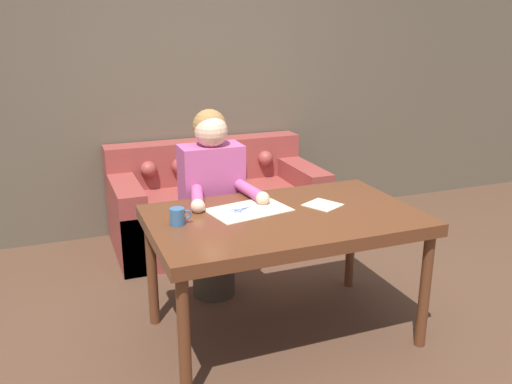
{
  "coord_description": "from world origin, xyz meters",
  "views": [
    {
      "loc": [
        -1.14,
        -2.42,
        1.74
      ],
      "look_at": [
        -0.1,
        0.24,
        0.84
      ],
      "focal_mm": 38.0,
      "sensor_mm": 36.0,
      "label": 1
    }
  ],
  "objects_px": {
    "person": "(213,205)",
    "mug": "(178,217)",
    "dining_table": "(284,226)",
    "scissors": "(244,209)",
    "couch": "(216,206)"
  },
  "relations": [
    {
      "from": "scissors",
      "to": "mug",
      "type": "distance_m",
      "value": 0.41
    },
    {
      "from": "couch",
      "to": "scissors",
      "type": "relative_size",
      "value": 6.72
    },
    {
      "from": "mug",
      "to": "dining_table",
      "type": "bearing_deg",
      "value": -5.03
    },
    {
      "from": "dining_table",
      "to": "scissors",
      "type": "xyz_separation_m",
      "value": [
        -0.18,
        0.15,
        0.07
      ]
    },
    {
      "from": "couch",
      "to": "scissors",
      "type": "distance_m",
      "value": 1.45
    },
    {
      "from": "dining_table",
      "to": "mug",
      "type": "xyz_separation_m",
      "value": [
        -0.58,
        0.05,
        0.12
      ]
    },
    {
      "from": "couch",
      "to": "scissors",
      "type": "xyz_separation_m",
      "value": [
        -0.25,
        -1.36,
        0.45
      ]
    },
    {
      "from": "person",
      "to": "mug",
      "type": "height_order",
      "value": "person"
    },
    {
      "from": "dining_table",
      "to": "scissors",
      "type": "bearing_deg",
      "value": 139.77
    },
    {
      "from": "couch",
      "to": "mug",
      "type": "distance_m",
      "value": 1.67
    },
    {
      "from": "couch",
      "to": "person",
      "type": "height_order",
      "value": "person"
    },
    {
      "from": "person",
      "to": "mug",
      "type": "relative_size",
      "value": 10.92
    },
    {
      "from": "dining_table",
      "to": "person",
      "type": "height_order",
      "value": "person"
    },
    {
      "from": "mug",
      "to": "couch",
      "type": "bearing_deg",
      "value": 66.21
    },
    {
      "from": "person",
      "to": "couch",
      "type": "bearing_deg",
      "value": 72.05
    }
  ]
}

